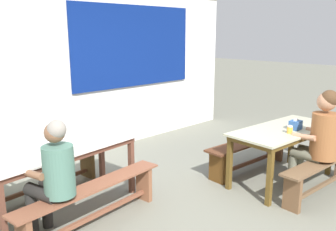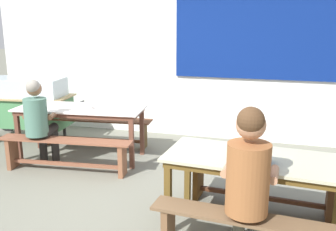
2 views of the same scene
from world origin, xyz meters
name	(u,v)px [view 1 (image 1 of 2)]	position (x,y,z in m)	size (l,w,h in m)	color
ground_plane	(196,206)	(0.00, 0.00, 0.00)	(40.00, 40.00, 0.00)	slate
backdrop_wall	(77,64)	(0.05, 2.62, 1.53)	(7.17, 0.23, 2.91)	white
dining_table_far	(60,154)	(-1.17, 1.05, 0.69)	(1.90, 0.88, 0.76)	silver
dining_table_near	(284,134)	(1.40, -0.35, 0.69)	(1.71, 0.86, 0.76)	#B6B697
bench_far_back	(36,173)	(-1.22, 1.60, 0.30)	(1.85, 0.49, 0.45)	#57331E
bench_far_front	(93,200)	(-1.11, 0.49, 0.30)	(1.83, 0.44, 0.45)	brown
bench_near_back	(249,150)	(1.44, 0.21, 0.31)	(1.65, 0.44, 0.45)	#512D1B
bench_near_front	(321,172)	(1.35, -0.90, 0.30)	(1.56, 0.37, 0.45)	brown
person_near_front	(320,135)	(1.36, -0.85, 0.78)	(0.46, 0.57, 1.36)	#676754
person_left_back_turned	(54,173)	(-1.51, 0.53, 0.70)	(0.46, 0.57, 1.24)	black
tissue_box	(295,125)	(1.45, -0.47, 0.83)	(0.15, 0.13, 0.14)	#2F5795
condiment_jar	(290,130)	(1.22, -0.51, 0.81)	(0.07, 0.07, 0.10)	gold
soup_bowl	(75,143)	(-1.00, 0.99, 0.79)	(0.17, 0.17, 0.05)	silver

